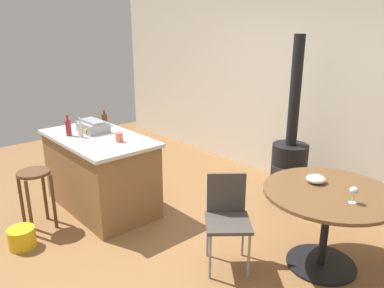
% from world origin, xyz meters
% --- Properties ---
extents(ground_plane, '(8.80, 8.80, 0.00)m').
position_xyz_m(ground_plane, '(0.00, 0.00, 0.00)').
color(ground_plane, olive).
extents(back_wall, '(8.00, 0.10, 2.70)m').
position_xyz_m(back_wall, '(0.00, 2.40, 1.35)').
color(back_wall, silver).
rests_on(back_wall, ground_plane).
extents(kitchen_island, '(1.51, 0.85, 0.91)m').
position_xyz_m(kitchen_island, '(-1.05, -0.07, 0.46)').
color(kitchen_island, olive).
rests_on(kitchen_island, ground_plane).
extents(wooden_stool, '(0.34, 0.34, 0.67)m').
position_xyz_m(wooden_stool, '(-1.06, -0.84, 0.49)').
color(wooden_stool, brown).
rests_on(wooden_stool, ground_plane).
extents(dining_table, '(1.15, 1.15, 0.76)m').
position_xyz_m(dining_table, '(1.38, 0.88, 0.59)').
color(dining_table, black).
rests_on(dining_table, ground_plane).
extents(folding_chair_near, '(0.56, 0.56, 0.86)m').
position_xyz_m(folding_chair_near, '(0.75, 0.24, 0.51)').
color(folding_chair_near, '#47423D').
rests_on(folding_chair_near, ground_plane).
extents(wood_stove, '(0.44, 0.45, 2.06)m').
position_xyz_m(wood_stove, '(0.37, 1.76, 0.52)').
color(wood_stove, black).
rests_on(wood_stove, ground_plane).
extents(toolbox, '(0.38, 0.29, 0.14)m').
position_xyz_m(toolbox, '(-1.27, -0.01, 0.97)').
color(toolbox, gray).
rests_on(toolbox, kitchen_island).
extents(bottle_0, '(0.06, 0.06, 0.23)m').
position_xyz_m(bottle_0, '(-1.15, -0.23, 1.00)').
color(bottle_0, '#B7B2AD').
rests_on(bottle_0, kitchen_island).
extents(bottle_1, '(0.07, 0.07, 0.21)m').
position_xyz_m(bottle_1, '(-1.45, 0.24, 0.98)').
color(bottle_1, '#603314').
rests_on(bottle_1, kitchen_island).
extents(bottle_2, '(0.06, 0.06, 0.25)m').
position_xyz_m(bottle_2, '(-1.30, -0.31, 1.00)').
color(bottle_2, maroon).
rests_on(bottle_2, kitchen_island).
extents(cup_0, '(0.11, 0.07, 0.09)m').
position_xyz_m(cup_0, '(-1.65, 0.01, 0.95)').
color(cup_0, '#383838').
rests_on(cup_0, kitchen_island).
extents(cup_1, '(0.12, 0.09, 0.10)m').
position_xyz_m(cup_1, '(-0.70, 0.01, 0.96)').
color(cup_1, '#DB6651').
rests_on(cup_1, kitchen_island).
extents(cup_2, '(0.13, 0.09, 0.09)m').
position_xyz_m(cup_2, '(-1.54, 0.13, 0.95)').
color(cup_2, white).
rests_on(cup_2, kitchen_island).
extents(wine_glass, '(0.07, 0.07, 0.14)m').
position_xyz_m(wine_glass, '(1.62, 0.80, 0.87)').
color(wine_glass, silver).
rests_on(wine_glass, dining_table).
extents(serving_bowl, '(0.18, 0.18, 0.07)m').
position_xyz_m(serving_bowl, '(1.20, 0.95, 0.80)').
color(serving_bowl, white).
rests_on(serving_bowl, dining_table).
extents(plastic_bucket, '(0.27, 0.27, 0.21)m').
position_xyz_m(plastic_bucket, '(-0.79, -1.12, 0.10)').
color(plastic_bucket, yellow).
rests_on(plastic_bucket, ground_plane).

